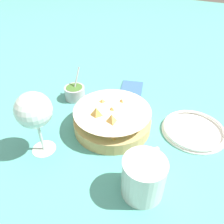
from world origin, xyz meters
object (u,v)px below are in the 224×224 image
Objects in this scene: sauce_cup at (75,92)px; wine_glass at (34,112)px; side_plate at (194,130)px; food_basket at (111,119)px; beer_mug at (143,178)px.

wine_glass is at bearing -160.92° from sauce_cup.
wine_glass reaches higher than side_plate.
sauce_cup is (0.07, 0.19, -0.01)m from food_basket.
sauce_cup is 0.61× the size of wine_glass.
food_basket is 0.22m from beer_mug.
wine_glass is 1.34× the size of beer_mug.
beer_mug is (-0.14, -0.16, 0.01)m from food_basket.
beer_mug is (-0.21, -0.35, 0.02)m from sauce_cup.
wine_glass is 0.96× the size of side_plate.
beer_mug is 0.72× the size of side_plate.
food_basket is 0.20m from sauce_cup.
food_basket is 1.29× the size of wine_glass.
side_plate is at bearing -63.98° from food_basket.
food_basket is at bearing -109.61° from sauce_cup.
side_plate is at bearing -84.73° from sauce_cup.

